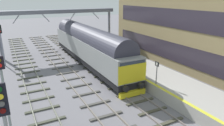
# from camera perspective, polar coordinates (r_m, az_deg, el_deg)

# --- Properties ---
(ground_plane) EXTENTS (140.00, 140.00, 0.00)m
(ground_plane) POSITION_cam_1_polar(r_m,az_deg,el_deg) (19.43, 2.20, -6.61)
(ground_plane) COLOR slate
(ground_plane) RESTS_ON ground
(track_main) EXTENTS (2.50, 60.00, 0.15)m
(track_main) POSITION_cam_1_polar(r_m,az_deg,el_deg) (19.41, 2.20, -6.46)
(track_main) COLOR gray
(track_main) RESTS_ON ground
(track_adjacent_west) EXTENTS (2.50, 60.00, 0.15)m
(track_adjacent_west) POSITION_cam_1_polar(r_m,az_deg,el_deg) (18.15, -7.01, -8.40)
(track_adjacent_west) COLOR gray
(track_adjacent_west) RESTS_ON ground
(track_adjacent_far_west) EXTENTS (2.50, 60.00, 0.15)m
(track_adjacent_far_west) POSITION_cam_1_polar(r_m,az_deg,el_deg) (17.37, -19.01, -10.59)
(track_adjacent_far_west) COLOR slate
(track_adjacent_far_west) RESTS_ON ground
(station_platform) EXTENTS (4.00, 44.00, 1.01)m
(station_platform) POSITION_cam_1_polar(r_m,az_deg,el_deg) (21.12, 10.75, -3.39)
(station_platform) COLOR #B1ACA6
(station_platform) RESTS_ON ground
(diesel_locomotive) EXTENTS (2.74, 20.02, 4.68)m
(diesel_locomotive) POSITION_cam_1_polar(r_m,az_deg,el_deg) (25.35, -6.48, 5.09)
(diesel_locomotive) COLOR black
(diesel_locomotive) RESTS_ON ground
(signal_post_mid) EXTENTS (0.44, 0.22, 5.12)m
(signal_post_mid) POSITION_cam_1_polar(r_m,az_deg,el_deg) (12.75, -27.39, -6.89)
(signal_post_mid) COLOR gray
(signal_post_mid) RESTS_ON ground
(signal_post_far) EXTENTS (0.44, 0.22, 4.96)m
(signal_post_far) POSITION_cam_1_polar(r_m,az_deg,el_deg) (27.46, -28.09, 5.52)
(signal_post_far) COLOR gray
(signal_post_far) RESTS_ON ground
(platform_number_sign) EXTENTS (0.10, 0.44, 1.98)m
(platform_number_sign) POSITION_cam_1_polar(r_m,az_deg,el_deg) (17.42, 12.18, -1.76)
(platform_number_sign) COLOR slate
(platform_number_sign) RESTS_ON station_platform
(overhead_footbridge) EXTENTS (16.41, 2.00, 6.24)m
(overhead_footbridge) POSITION_cam_1_polar(r_m,az_deg,el_deg) (31.37, -14.33, 13.11)
(overhead_footbridge) COLOR slate
(overhead_footbridge) RESTS_ON ground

